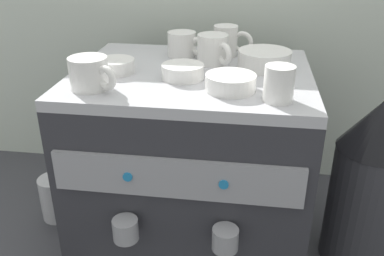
# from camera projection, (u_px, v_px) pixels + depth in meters

# --- Properties ---
(ground_plane) EXTENTS (4.00, 4.00, 0.00)m
(ground_plane) POSITION_uv_depth(u_px,v_px,m) (192.00, 231.00, 1.22)
(ground_plane) COLOR #38383D
(tiled_backsplash_wall) EXTENTS (2.80, 0.03, 1.00)m
(tiled_backsplash_wall) POSITION_uv_depth(u_px,v_px,m) (209.00, 29.00, 1.34)
(tiled_backsplash_wall) COLOR silver
(tiled_backsplash_wall) RESTS_ON ground_plane
(espresso_machine) EXTENTS (0.57, 0.57, 0.48)m
(espresso_machine) POSITION_uv_depth(u_px,v_px,m) (192.00, 160.00, 1.11)
(espresso_machine) COLOR #2D2D33
(espresso_machine) RESTS_ON ground_plane
(ceramic_cup_0) EXTENTS (0.11, 0.09, 0.07)m
(ceramic_cup_0) POSITION_uv_depth(u_px,v_px,m) (90.00, 74.00, 0.88)
(ceramic_cup_0) COLOR white
(ceramic_cup_0) RESTS_ON espresso_machine
(ceramic_cup_1) EXTENTS (0.09, 0.10, 0.07)m
(ceramic_cup_1) POSITION_uv_depth(u_px,v_px,m) (214.00, 50.00, 1.04)
(ceramic_cup_1) COLOR white
(ceramic_cup_1) RESTS_ON espresso_machine
(ceramic_cup_2) EXTENTS (0.11, 0.07, 0.06)m
(ceramic_cup_2) POSITION_uv_depth(u_px,v_px,m) (183.00, 44.00, 1.11)
(ceramic_cup_2) COLOR white
(ceramic_cup_2) RESTS_ON espresso_machine
(ceramic_cup_3) EXTENTS (0.06, 0.10, 0.07)m
(ceramic_cup_3) POSITION_uv_depth(u_px,v_px,m) (278.00, 83.00, 0.82)
(ceramic_cup_3) COLOR white
(ceramic_cup_3) RESTS_ON espresso_machine
(ceramic_cup_4) EXTENTS (0.11, 0.06, 0.08)m
(ceramic_cup_4) POSITION_uv_depth(u_px,v_px,m) (227.00, 41.00, 1.11)
(ceramic_cup_4) COLOR white
(ceramic_cup_4) RESTS_ON espresso_machine
(ceramic_bowl_0) EXTENTS (0.09, 0.09, 0.03)m
(ceramic_bowl_0) POSITION_uv_depth(u_px,v_px,m) (116.00, 66.00, 0.99)
(ceramic_bowl_0) COLOR white
(ceramic_bowl_0) RESTS_ON espresso_machine
(ceramic_bowl_1) EXTENTS (0.13, 0.13, 0.04)m
(ceramic_bowl_1) POSITION_uv_depth(u_px,v_px,m) (264.00, 60.00, 1.02)
(ceramic_bowl_1) COLOR white
(ceramic_bowl_1) RESTS_ON espresso_machine
(ceramic_bowl_2) EXTENTS (0.10, 0.10, 0.03)m
(ceramic_bowl_2) POSITION_uv_depth(u_px,v_px,m) (183.00, 72.00, 0.95)
(ceramic_bowl_2) COLOR white
(ceramic_bowl_2) RESTS_ON espresso_machine
(ceramic_bowl_3) EXTENTS (0.11, 0.11, 0.03)m
(ceramic_bowl_3) POSITION_uv_depth(u_px,v_px,m) (231.00, 83.00, 0.88)
(ceramic_bowl_3) COLOR white
(ceramic_bowl_3) RESTS_ON espresso_machine
(coffee_grinder) EXTENTS (0.18, 0.18, 0.45)m
(coffee_grinder) POSITION_uv_depth(u_px,v_px,m) (368.00, 183.00, 1.03)
(coffee_grinder) COLOR #333338
(coffee_grinder) RESTS_ON ground_plane
(milk_pitcher) EXTENTS (0.09, 0.09, 0.13)m
(milk_pitcher) POSITION_uv_depth(u_px,v_px,m) (56.00, 198.00, 1.25)
(milk_pitcher) COLOR #B7B7BC
(milk_pitcher) RESTS_ON ground_plane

